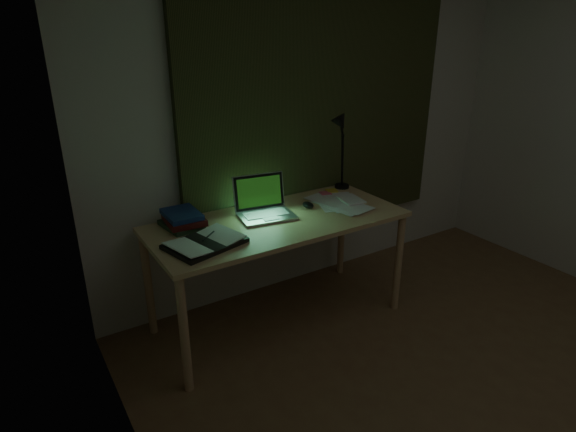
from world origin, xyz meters
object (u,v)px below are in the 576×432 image
at_px(desk_lamp, 343,150).
at_px(loose_papers, 344,201).
at_px(open_textbook, 205,242).
at_px(book_stack, 182,219).
at_px(desk, 278,271).
at_px(laptop, 267,199).

bearing_deg(desk_lamp, loose_papers, -139.83).
bearing_deg(open_textbook, book_stack, 77.05).
bearing_deg(desk_lamp, open_textbook, -176.54).
bearing_deg(desk, desk_lamp, 21.25).
bearing_deg(book_stack, open_textbook, -88.24).
bearing_deg(laptop, desk, -48.27).
relative_size(book_stack, desk_lamp, 0.44).
bearing_deg(desk, book_stack, 159.25).
xyz_separation_m(desk, book_stack, (-0.56, 0.21, 0.43)).
height_order(book_stack, desk_lamp, desk_lamp).
bearing_deg(laptop, loose_papers, 4.63).
distance_m(loose_papers, desk_lamp, 0.44).
bearing_deg(book_stack, desk, -20.75).
bearing_deg(laptop, open_textbook, -151.61).
distance_m(laptop, book_stack, 0.54).
distance_m(desk, open_textbook, 0.69).
distance_m(open_textbook, desk_lamp, 1.38).
bearing_deg(loose_papers, open_textbook, -172.98).
bearing_deg(loose_papers, desk, -177.51).
distance_m(desk, laptop, 0.51).
relative_size(laptop, open_textbook, 0.95).
bearing_deg(loose_papers, desk_lamp, 53.93).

